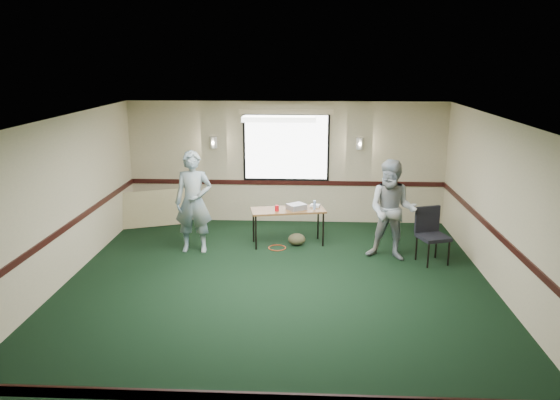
{
  "coord_description": "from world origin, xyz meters",
  "views": [
    {
      "loc": [
        0.47,
        -7.89,
        3.61
      ],
      "look_at": [
        0.0,
        1.3,
        1.2
      ],
      "focal_mm": 35.0,
      "sensor_mm": 36.0,
      "label": 1
    }
  ],
  "objects_px": {
    "conference_chair": "(431,230)",
    "person_right": "(392,210)",
    "folding_table": "(288,212)",
    "projector": "(296,207)",
    "person_left": "(194,202)"
  },
  "relations": [
    {
      "from": "projector",
      "to": "person_right",
      "type": "relative_size",
      "value": 0.18
    },
    {
      "from": "folding_table",
      "to": "person_right",
      "type": "distance_m",
      "value": 2.06
    },
    {
      "from": "folding_table",
      "to": "projector",
      "type": "bearing_deg",
      "value": -11.37
    },
    {
      "from": "person_left",
      "to": "person_right",
      "type": "height_order",
      "value": "person_left"
    },
    {
      "from": "person_left",
      "to": "person_right",
      "type": "xyz_separation_m",
      "value": [
        3.68,
        -0.23,
        -0.05
      ]
    },
    {
      "from": "conference_chair",
      "to": "person_right",
      "type": "distance_m",
      "value": 0.78
    },
    {
      "from": "conference_chair",
      "to": "person_right",
      "type": "xyz_separation_m",
      "value": [
        -0.7,
        0.08,
        0.34
      ]
    },
    {
      "from": "projector",
      "to": "person_left",
      "type": "bearing_deg",
      "value": 158.71
    },
    {
      "from": "conference_chair",
      "to": "folding_table",
      "type": "bearing_deg",
      "value": 143.94
    },
    {
      "from": "folding_table",
      "to": "projector",
      "type": "xyz_separation_m",
      "value": [
        0.16,
        0.0,
        0.11
      ]
    },
    {
      "from": "conference_chair",
      "to": "person_left",
      "type": "height_order",
      "value": "person_left"
    },
    {
      "from": "projector",
      "to": "person_left",
      "type": "relative_size",
      "value": 0.17
    },
    {
      "from": "person_left",
      "to": "projector",
      "type": "bearing_deg",
      "value": 12.56
    },
    {
      "from": "folding_table",
      "to": "conference_chair",
      "type": "relative_size",
      "value": 1.53
    },
    {
      "from": "conference_chair",
      "to": "person_right",
      "type": "height_order",
      "value": "person_right"
    }
  ]
}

